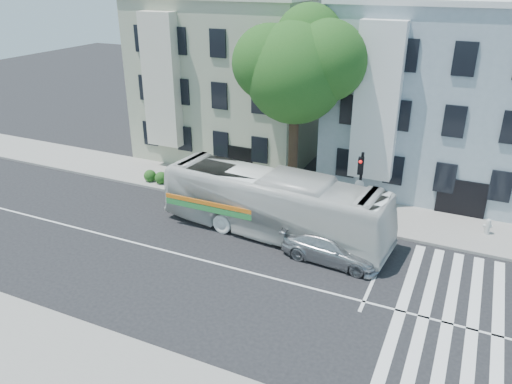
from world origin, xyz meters
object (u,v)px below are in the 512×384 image
Objects in this scene: sedan at (332,247)px; traffic_signal at (360,182)px; bus at (274,204)px; fire_hydrant at (488,226)px.

sedan is 1.10× the size of traffic_signal.
bus reaches higher than sedan.
bus is at bearing -156.73° from fire_hydrant.
traffic_signal is (3.84, 2.07, 1.12)m from bus.
bus is 2.79× the size of traffic_signal.
sedan reaches higher than fire_hydrant.
bus is 3.89m from sedan.
traffic_signal is at bearing -159.97° from fire_hydrant.
bus is at bearing 74.41° from sedan.
traffic_signal reaches higher than fire_hydrant.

